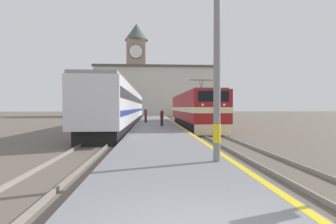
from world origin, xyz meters
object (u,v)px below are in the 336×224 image
(clock_tower, at_px, (136,66))
(passenger_train, at_px, (124,107))
(second_waiting_passenger, at_px, (162,117))
(person_on_platform, at_px, (146,115))
(locomotive_train, at_px, (193,110))
(catenary_mast, at_px, (221,39))

(clock_tower, bearing_deg, passenger_train, -88.80)
(passenger_train, bearing_deg, clock_tower, 91.20)
(clock_tower, bearing_deg, second_waiting_passenger, -84.02)
(passenger_train, relative_size, second_waiting_passenger, 21.57)
(second_waiting_passenger, bearing_deg, clock_tower, 95.98)
(person_on_platform, bearing_deg, passenger_train, 159.52)
(person_on_platform, bearing_deg, second_waiting_passenger, -73.85)
(locomotive_train, bearing_deg, catenary_mast, -96.61)
(catenary_mast, distance_m, person_on_platform, 21.90)
(catenary_mast, height_order, clock_tower, clock_tower)
(passenger_train, height_order, clock_tower, clock_tower)
(locomotive_train, height_order, person_on_platform, locomotive_train)
(clock_tower, bearing_deg, person_on_platform, -85.42)
(catenary_mast, distance_m, clock_tower, 63.97)
(passenger_train, relative_size, catenary_mast, 4.43)
(second_waiting_passenger, height_order, clock_tower, clock_tower)
(passenger_train, relative_size, clock_tower, 1.37)
(catenary_mast, relative_size, second_waiting_passenger, 4.87)
(person_on_platform, height_order, clock_tower, clock_tower)
(catenary_mast, bearing_deg, clock_tower, 95.60)
(person_on_platform, xyz_separation_m, clock_tower, (-3.32, 41.53, 11.94))
(passenger_train, distance_m, catenary_mast, 23.15)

